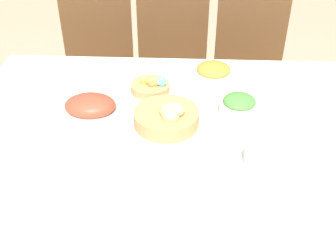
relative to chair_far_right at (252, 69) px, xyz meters
The scene contains 16 objects.
ground_plane 1.13m from the chair_far_right, 116.33° to the right, with size 12.00×12.00×0.00m, color tan.
dining_table 1.02m from the chair_far_right, 116.33° to the right, with size 1.68×1.11×0.75m.
chair_far_right is the anchor object (origin of this frame).
chair_far_center 0.47m from the chair_far_right, behind, with size 0.45×0.45×0.98m.
chair_far_left 0.92m from the chair_far_right, behind, with size 0.45×0.45×0.98m.
bread_basket 1.06m from the chair_far_right, 116.41° to the right, with size 0.25×0.25×0.10m.
egg_basket 0.90m from the chair_far_right, 129.08° to the right, with size 0.17×0.17×0.08m.
ham_platter 1.18m from the chair_far_right, 132.38° to the right, with size 0.32×0.22×0.08m.
carrot_bowl 0.68m from the chair_far_right, 115.42° to the right, with size 0.18×0.18×0.08m.
green_salad_bowl 0.92m from the chair_far_right, 101.85° to the right, with size 0.15×0.15×0.10m.
dinner_plate 1.36m from the chair_far_right, 106.04° to the right, with size 0.26×0.26×0.01m.
fork 1.41m from the chair_far_right, 112.14° to the right, with size 0.01×0.16×0.00m.
knife 1.33m from the chair_far_right, 99.53° to the right, with size 0.01×0.16×0.00m.
spoon 1.32m from the chair_far_right, 98.23° to the right, with size 0.01×0.16×0.00m.
drinking_cup 1.19m from the chair_far_right, 97.30° to the right, with size 0.08×0.08×0.07m.
butter_dish 1.31m from the chair_far_right, 120.38° to the right, with size 0.10×0.06×0.03m.
Camera 1 is at (0.05, -1.35, 1.70)m, focal length 45.00 mm.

